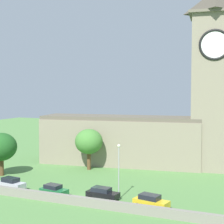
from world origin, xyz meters
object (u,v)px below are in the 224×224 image
Objects in this scene: car_silver at (11,184)px; tree_riverside_east at (89,142)px; car_black at (102,193)px; car_yellow at (151,201)px; tree_riverside_west at (1,147)px; church at (161,114)px; car_green at (54,190)px; streetlamp_west_mid at (119,163)px.

tree_riverside_east is (4.71, 17.32, 4.49)m from car_silver.
tree_riverside_east reaches higher than car_black.
car_silver reaches higher than car_yellow.
car_silver is 0.61× the size of tree_riverside_west.
tree_riverside_west is (-30.12, 6.68, 4.26)m from car_yellow.
car_black is at bearing 4.27° from car_silver.
tree_riverside_west is at bearing -141.15° from church.
church is 5.23× the size of tree_riverside_west.
car_green is (-8.63, -26.25, -9.75)m from church.
tree_riverside_east is at bearing -143.35° from church.
car_yellow is 25.26m from tree_riverside_east.
tree_riverside_west reaches higher than car_green.
car_green is 14.75m from car_yellow.
streetlamp_west_mid is at bearing -10.90° from tree_riverside_west.
car_silver is at bearing -41.80° from tree_riverside_west.
car_silver is 10.95m from tree_riverside_west.
tree_riverside_west reaches higher than car_yellow.
tree_riverside_east is (-3.13, 17.51, 4.59)m from car_green.
tree_riverside_east is at bearing 122.67° from car_black.
church is at bearing 103.23° from car_yellow.
car_yellow is at bearing -76.77° from church.
streetlamp_west_mid is at bearing -88.15° from church.
streetlamp_west_mid reaches higher than car_green.
car_green is 17.41m from tree_riverside_west.
car_black is at bearing -13.91° from tree_riverside_west.
car_silver is 7.84m from car_green.
tree_riverside_west is at bearing -139.15° from tree_riverside_east.
car_black is 7.57m from car_yellow.
church is 31.29m from tree_riverside_west.
streetlamp_west_mid is (2.16, 0.83, 4.31)m from car_black.
tree_riverside_east reaches higher than car_green.
streetlamp_west_mid is (0.78, -24.11, -5.42)m from church.
car_yellow is (14.74, 0.24, 0.08)m from car_green.
car_silver is at bearing -179.87° from car_yellow.
tree_riverside_east is at bearing 100.14° from car_green.
car_yellow is 0.64× the size of tree_riverside_west.
car_green is at bearing -169.71° from car_black.
church is 24.72m from streetlamp_west_mid.
church reaches higher than car_yellow.
car_silver is 0.60× the size of streetlamp_west_mid.
car_yellow is (6.11, -26.01, -9.67)m from church.
tree_riverside_west is at bearing 138.20° from car_silver.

